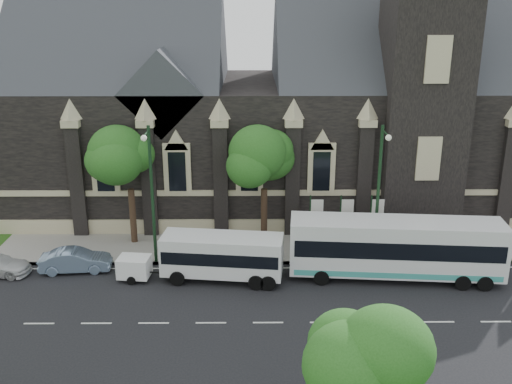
{
  "coord_description": "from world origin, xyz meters",
  "views": [
    {
      "loc": [
        2.16,
        -26.54,
        16.08
      ],
      "look_at": [
        2.41,
        6.0,
        5.24
      ],
      "focal_mm": 40.51,
      "sensor_mm": 36.0,
      "label": 1
    }
  ],
  "objects_px": {
    "tree_walk_right": "(267,162)",
    "box_trailer": "(134,267)",
    "banner_flag_left": "(314,219)",
    "tour_coach": "(396,247)",
    "tree_walk_left": "(133,163)",
    "shuttle_bus": "(223,255)",
    "banner_flag_center": "(344,218)",
    "tree_park_east": "(368,348)",
    "street_lamp_mid": "(151,189)",
    "street_lamp_near": "(379,188)",
    "banner_flag_right": "(375,218)",
    "sedan": "(76,260)"
  },
  "relations": [
    {
      "from": "tour_coach",
      "to": "banner_flag_center",
      "type": "bearing_deg",
      "value": 128.07
    },
    {
      "from": "tree_park_east",
      "to": "street_lamp_near",
      "type": "bearing_deg",
      "value": 76.89
    },
    {
      "from": "tree_walk_left",
      "to": "street_lamp_mid",
      "type": "relative_size",
      "value": 0.85
    },
    {
      "from": "tree_walk_right",
      "to": "banner_flag_left",
      "type": "xyz_separation_m",
      "value": [
        3.08,
        -1.71,
        -3.43
      ]
    },
    {
      "from": "tour_coach",
      "to": "sedan",
      "type": "height_order",
      "value": "tour_coach"
    },
    {
      "from": "banner_flag_center",
      "to": "shuttle_bus",
      "type": "xyz_separation_m",
      "value": [
        -7.88,
        -3.95,
        -0.77
      ]
    },
    {
      "from": "banner_flag_right",
      "to": "tour_coach",
      "type": "bearing_deg",
      "value": -82.41
    },
    {
      "from": "shuttle_bus",
      "to": "tour_coach",
      "type": "bearing_deg",
      "value": 7.54
    },
    {
      "from": "box_trailer",
      "to": "street_lamp_mid",
      "type": "bearing_deg",
      "value": 72.12
    },
    {
      "from": "tree_walk_right",
      "to": "box_trailer",
      "type": "height_order",
      "value": "tree_walk_right"
    },
    {
      "from": "banner_flag_left",
      "to": "banner_flag_center",
      "type": "xyz_separation_m",
      "value": [
        2.0,
        0.0,
        0.0
      ]
    },
    {
      "from": "sedan",
      "to": "tree_walk_right",
      "type": "bearing_deg",
      "value": -74.93
    },
    {
      "from": "street_lamp_near",
      "to": "box_trailer",
      "type": "bearing_deg",
      "value": -172.14
    },
    {
      "from": "tree_walk_left",
      "to": "shuttle_bus",
      "type": "distance_m",
      "value": 9.35
    },
    {
      "from": "tree_walk_right",
      "to": "banner_flag_center",
      "type": "distance_m",
      "value": 6.36
    },
    {
      "from": "tour_coach",
      "to": "shuttle_bus",
      "type": "bearing_deg",
      "value": -174.49
    },
    {
      "from": "tree_park_east",
      "to": "banner_flag_right",
      "type": "bearing_deg",
      "value": 77.35
    },
    {
      "from": "banner_flag_left",
      "to": "banner_flag_right",
      "type": "xyz_separation_m",
      "value": [
        4.0,
        0.0,
        0.0
      ]
    },
    {
      "from": "banner_flag_center",
      "to": "tour_coach",
      "type": "xyz_separation_m",
      "value": [
        2.51,
        -3.84,
        -0.38
      ]
    },
    {
      "from": "banner_flag_left",
      "to": "box_trailer",
      "type": "distance_m",
      "value": 12.0
    },
    {
      "from": "tree_park_east",
      "to": "tree_walk_left",
      "type": "bearing_deg",
      "value": 120.87
    },
    {
      "from": "tree_park_east",
      "to": "street_lamp_mid",
      "type": "height_order",
      "value": "street_lamp_mid"
    },
    {
      "from": "banner_flag_center",
      "to": "sedan",
      "type": "height_order",
      "value": "banner_flag_center"
    },
    {
      "from": "tree_walk_right",
      "to": "tour_coach",
      "type": "relative_size",
      "value": 0.61
    },
    {
      "from": "tree_walk_left",
      "to": "box_trailer",
      "type": "xyz_separation_m",
      "value": [
        0.87,
        -5.67,
        -4.91
      ]
    },
    {
      "from": "street_lamp_near",
      "to": "banner_flag_right",
      "type": "xyz_separation_m",
      "value": [
        0.29,
        1.91,
        -2.73
      ]
    },
    {
      "from": "tree_walk_left",
      "to": "box_trailer",
      "type": "relative_size",
      "value": 2.76
    },
    {
      "from": "street_lamp_mid",
      "to": "box_trailer",
      "type": "bearing_deg",
      "value": -114.24
    },
    {
      "from": "tree_walk_left",
      "to": "sedan",
      "type": "distance_m",
      "value": 7.39
    },
    {
      "from": "banner_flag_left",
      "to": "street_lamp_near",
      "type": "bearing_deg",
      "value": -27.18
    },
    {
      "from": "tour_coach",
      "to": "shuttle_bus",
      "type": "xyz_separation_m",
      "value": [
        -10.39,
        -0.11,
        -0.39
      ]
    },
    {
      "from": "banner_flag_left",
      "to": "tour_coach",
      "type": "relative_size",
      "value": 0.31
    },
    {
      "from": "banner_flag_center",
      "to": "sedan",
      "type": "distance_m",
      "value": 17.4
    },
    {
      "from": "sedan",
      "to": "street_lamp_near",
      "type": "bearing_deg",
      "value": -92.78
    },
    {
      "from": "tree_walk_right",
      "to": "banner_flag_right",
      "type": "xyz_separation_m",
      "value": [
        7.08,
        -1.71,
        -3.43
      ]
    },
    {
      "from": "banner_flag_left",
      "to": "tree_park_east",
      "type": "bearing_deg",
      "value": -90.35
    },
    {
      "from": "tree_walk_left",
      "to": "banner_flag_left",
      "type": "xyz_separation_m",
      "value": [
        12.08,
        -1.7,
        -3.35
      ]
    },
    {
      "from": "tree_walk_left",
      "to": "box_trailer",
      "type": "distance_m",
      "value": 7.55
    },
    {
      "from": "street_lamp_mid",
      "to": "banner_flag_center",
      "type": "distance_m",
      "value": 12.73
    },
    {
      "from": "tree_walk_right",
      "to": "street_lamp_mid",
      "type": "relative_size",
      "value": 0.87
    },
    {
      "from": "tree_walk_left",
      "to": "shuttle_bus",
      "type": "xyz_separation_m",
      "value": [
        6.2,
        -5.66,
        -4.13
      ]
    },
    {
      "from": "tree_park_east",
      "to": "banner_flag_center",
      "type": "bearing_deg",
      "value": 83.43
    },
    {
      "from": "street_lamp_mid",
      "to": "tour_coach",
      "type": "distance_m",
      "value": 15.25
    },
    {
      "from": "banner_flag_center",
      "to": "box_trailer",
      "type": "distance_m",
      "value": 13.89
    },
    {
      "from": "tree_walk_left",
      "to": "banner_flag_center",
      "type": "bearing_deg",
      "value": -6.89
    },
    {
      "from": "tree_walk_left",
      "to": "banner_flag_center",
      "type": "relative_size",
      "value": 1.91
    },
    {
      "from": "banner_flag_center",
      "to": "tour_coach",
      "type": "height_order",
      "value": "banner_flag_center"
    },
    {
      "from": "banner_flag_right",
      "to": "tree_walk_right",
      "type": "bearing_deg",
      "value": 166.4
    },
    {
      "from": "tree_walk_right",
      "to": "box_trailer",
      "type": "relative_size",
      "value": 2.81
    },
    {
      "from": "box_trailer",
      "to": "sedan",
      "type": "bearing_deg",
      "value": 169.61
    }
  ]
}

